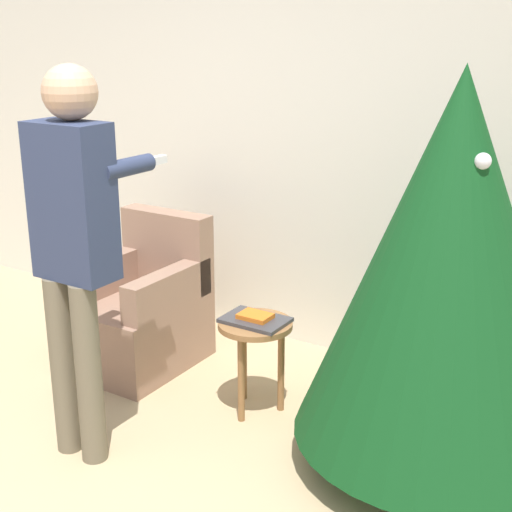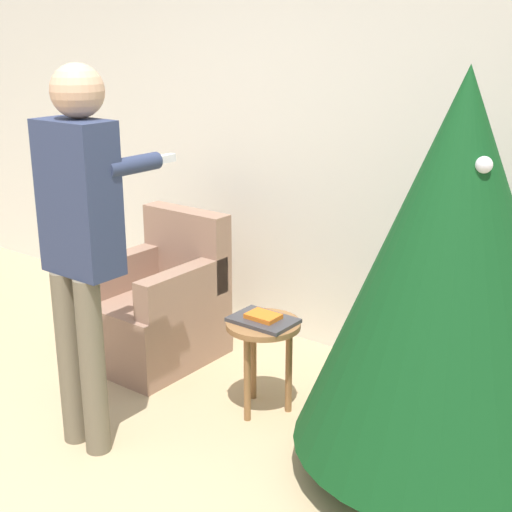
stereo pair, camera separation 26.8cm
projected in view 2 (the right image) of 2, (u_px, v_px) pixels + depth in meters
wall_back at (333, 134)px, 4.20m from camera, size 8.00×0.06×2.70m
christmas_tree at (453, 268)px, 2.97m from camera, size 1.31×1.31×1.81m
armchair at (160, 309)px, 4.32m from camera, size 0.60×0.74×0.89m
person_standing at (81, 229)px, 3.20m from camera, size 0.39×0.57×1.80m
side_stool at (263, 338)px, 3.68m from camera, size 0.39×0.39×0.50m
laptop at (263, 320)px, 3.65m from camera, size 0.33×0.23×0.02m
book at (263, 316)px, 3.64m from camera, size 0.17×0.12×0.02m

